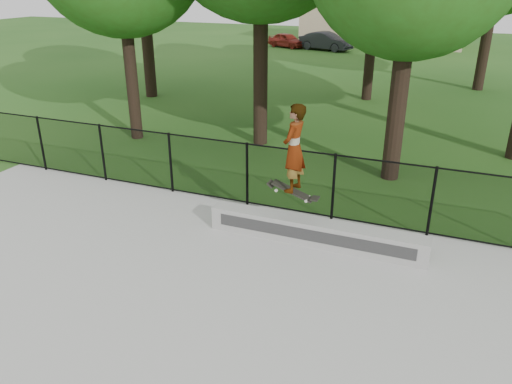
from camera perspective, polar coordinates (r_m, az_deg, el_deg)
ground at (r=7.47m, az=-20.11°, el=-19.66°), size 100.00×100.00×0.00m
concrete_slab at (r=7.45m, az=-20.14°, el=-19.49°), size 14.00×12.00×0.06m
grind_ledge at (r=9.91m, az=6.76°, el=-4.61°), size 4.34×0.40×0.48m
car_a at (r=39.03m, az=3.57°, el=16.93°), size 3.32×2.34×1.06m
car_b at (r=37.75m, az=7.98°, el=16.71°), size 3.73×2.22×1.27m
car_c at (r=38.88m, az=15.84°, el=16.19°), size 3.89×2.17×1.16m
skater_airborne at (r=9.24m, az=4.37°, el=4.81°), size 0.80×0.65×1.88m
chainlink_fence at (r=11.31m, az=-1.03°, el=2.06°), size 16.06×0.06×1.50m
distant_building at (r=42.32m, az=14.48°, el=19.02°), size 12.40×6.40×4.30m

